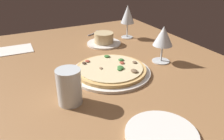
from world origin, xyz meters
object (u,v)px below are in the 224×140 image
(pizza_main, at_px, (111,70))
(water_glass, at_px, (69,88))
(wine_glass_near, at_px, (128,15))
(spoon, at_px, (97,32))
(ramekin_on_saucer, at_px, (104,40))
(side_plate, at_px, (161,134))
(wine_glass_far, at_px, (163,37))
(paper_menu, at_px, (13,50))

(pizza_main, xyz_separation_m, water_glass, (0.12, -0.20, 0.04))
(wine_glass_near, relative_size, spoon, 1.68)
(ramekin_on_saucer, distance_m, side_plate, 0.68)
(ramekin_on_saucer, height_order, spoon, ramekin_on_saucer)
(water_glass, distance_m, side_plate, 0.29)
(side_plate, bearing_deg, wine_glass_near, 156.08)
(wine_glass_far, distance_m, side_plate, 0.47)
(ramekin_on_saucer, bearing_deg, wine_glass_near, 103.98)
(ramekin_on_saucer, xyz_separation_m, side_plate, (0.66, -0.15, -0.02))
(pizza_main, bearing_deg, ramekin_on_saucer, 159.40)
(spoon, bearing_deg, wine_glass_near, 36.78)
(wine_glass_far, bearing_deg, wine_glass_near, 174.25)
(ramekin_on_saucer, relative_size, water_glass, 1.54)
(wine_glass_far, xyz_separation_m, side_plate, (0.36, -0.28, -0.10))
(side_plate, bearing_deg, wine_glass_far, 142.49)
(pizza_main, distance_m, spoon, 0.52)
(paper_menu, bearing_deg, spoon, 101.09)
(ramekin_on_saucer, distance_m, water_glass, 0.52)
(water_glass, xyz_separation_m, paper_menu, (-0.54, -0.11, -0.05))
(wine_glass_far, relative_size, side_plate, 0.84)
(spoon, bearing_deg, ramekin_on_saucer, -13.50)
(side_plate, distance_m, spoon, 0.88)
(wine_glass_far, height_order, paper_menu, wine_glass_far)
(paper_menu, bearing_deg, water_glass, 13.85)
(ramekin_on_saucer, bearing_deg, wine_glass_far, 22.15)
(pizza_main, xyz_separation_m, side_plate, (0.36, -0.04, -0.01))
(ramekin_on_saucer, bearing_deg, side_plate, -13.10)
(spoon, bearing_deg, side_plate, -13.19)
(wine_glass_far, relative_size, spoon, 1.46)
(pizza_main, relative_size, wine_glass_near, 1.72)
(pizza_main, relative_size, paper_menu, 1.68)
(pizza_main, xyz_separation_m, wine_glass_far, (-0.00, 0.24, 0.09))
(paper_menu, bearing_deg, ramekin_on_saucer, 76.83)
(ramekin_on_saucer, height_order, wine_glass_near, wine_glass_near)
(pizza_main, distance_m, water_glass, 0.23)
(water_glass, height_order, side_plate, water_glass)
(water_glass, relative_size, side_plate, 0.61)
(wine_glass_near, distance_m, spoon, 0.22)
(paper_menu, relative_size, spoon, 1.71)
(wine_glass_far, relative_size, wine_glass_near, 0.87)
(ramekin_on_saucer, xyz_separation_m, wine_glass_near, (-0.04, 0.16, 0.10))
(wine_glass_near, distance_m, side_plate, 0.78)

